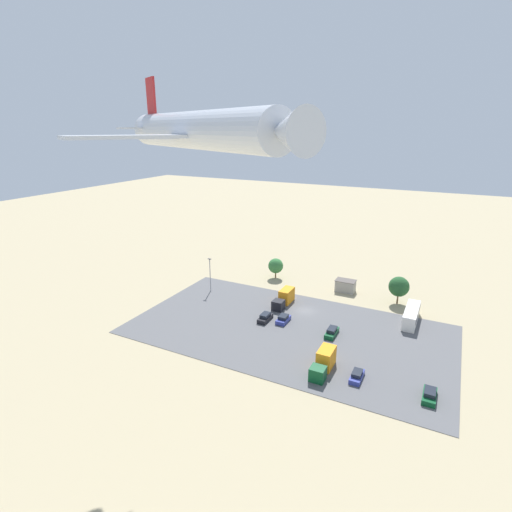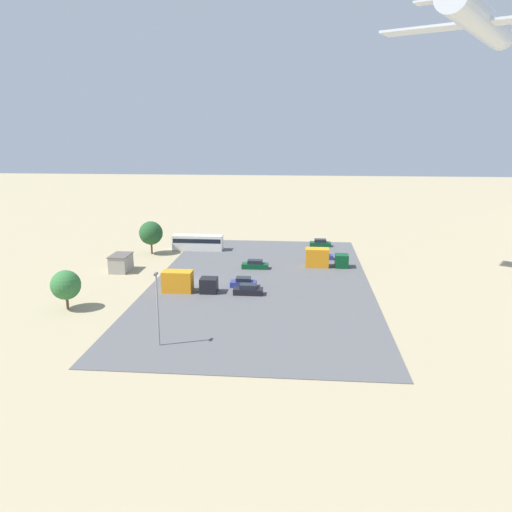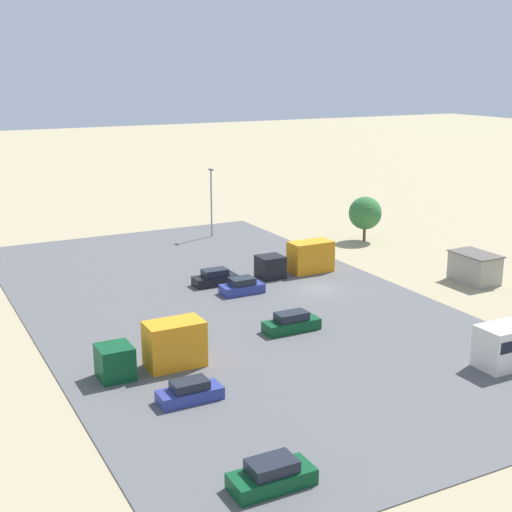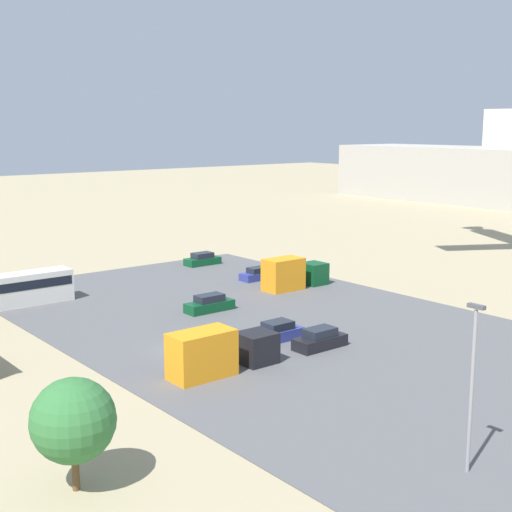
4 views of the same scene
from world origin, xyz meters
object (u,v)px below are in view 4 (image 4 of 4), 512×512
parked_car_0 (258,274)px  parked_car_1 (210,304)px  bus (18,288)px  parked_car_4 (320,340)px  parked_car_3 (202,260)px  parked_car_2 (278,332)px  parked_truck_0 (292,274)px  parked_truck_1 (218,352)px

parked_car_0 → parked_car_1: (7.86, -12.19, 0.07)m
bus → parked_car_4: size_ratio=2.34×
parked_car_3 → parked_car_2: bearing=156.2°
parked_car_0 → parked_car_1: 14.50m
parked_car_3 → parked_truck_0: size_ratio=0.58×
parked_car_1 → parked_car_3: bearing=-33.0°
parked_truck_0 → parked_truck_1: 26.99m
bus → parked_truck_1: size_ratio=1.23×
bus → parked_truck_0: parked_truck_0 is taller
parked_car_4 → parked_car_0: bearing=-28.1°
bus → parked_truck_1: parked_truck_1 is taller
parked_car_3 → parked_truck_1: (32.97, -21.44, 0.85)m
parked_truck_1 → parked_car_2: bearing=111.8°
parked_truck_0 → parked_car_0: bearing=-179.4°
parked_car_2 → parked_truck_0: parked_truck_0 is taller
parked_car_0 → parked_car_2: (18.64, -13.07, 0.05)m
parked_car_1 → parked_truck_0: size_ratio=0.61×
parked_car_4 → parked_car_1: bearing=1.0°
parked_car_3 → parked_car_4: (33.33, -11.97, 0.03)m
parked_truck_0 → parked_truck_1: size_ratio=0.92×
parked_car_0 → parked_car_1: size_ratio=0.90×
parked_car_0 → parked_car_3: size_ratio=0.95×
parked_car_0 → parked_car_4: 25.33m
parked_car_0 → parked_truck_0: size_ratio=0.55×
parked_car_1 → parked_car_2: bearing=175.4°
parked_car_1 → parked_truck_1: parked_truck_1 is taller
parked_truck_0 → parked_car_3: bearing=-179.9°
parked_car_0 → parked_car_4: bearing=-28.1°
bus → parked_car_2: 26.94m
parked_car_4 → parked_truck_1: parked_truck_1 is taller
parked_truck_0 → parked_car_4: bearing=-35.7°
parked_car_2 → parked_car_4: (3.70, 1.12, 0.03)m
parked_truck_0 → bus: bearing=-113.6°
bus → parked_car_3: (-5.61, 25.24, -1.03)m
parked_car_4 → bus: bearing=25.6°
parked_truck_1 → parked_car_0: bearing=135.7°
bus → parked_car_0: 25.81m
parked_car_3 → parked_car_4: parked_car_4 is taller
parked_car_1 → parked_truck_1: size_ratio=0.56×
parked_car_3 → parked_car_4: size_ratio=1.01×
parked_car_3 → parked_truck_0: (16.63, 0.03, 0.90)m
parked_car_2 → parked_truck_1: size_ratio=0.49×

